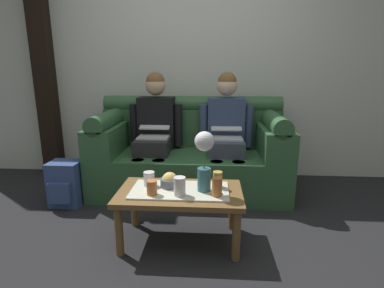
{
  "coord_description": "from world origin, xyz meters",
  "views": [
    {
      "loc": [
        0.22,
        -1.87,
        1.24
      ],
      "look_at": [
        0.04,
        0.79,
        0.58
      ],
      "focal_mm": 27.99,
      "sensor_mm": 36.0,
      "label": 1
    }
  ],
  "objects_px": {
    "couch": "(190,154)",
    "backpack_left": "(66,184)",
    "cup_near_left": "(152,188)",
    "cup_far_left": "(218,179)",
    "person_left": "(155,127)",
    "person_right": "(226,128)",
    "snack_bowl": "(170,181)",
    "cup_far_center": "(149,179)",
    "cup_far_right": "(217,187)",
    "coffee_table": "(180,198)",
    "flower_vase": "(204,156)",
    "cup_near_right": "(180,186)"
  },
  "relations": [
    {
      "from": "couch",
      "to": "backpack_left",
      "type": "bearing_deg",
      "value": -156.06
    },
    {
      "from": "cup_near_left",
      "to": "cup_far_left",
      "type": "relative_size",
      "value": 0.86
    },
    {
      "from": "cup_near_left",
      "to": "cup_far_left",
      "type": "bearing_deg",
      "value": 20.37
    },
    {
      "from": "person_left",
      "to": "person_right",
      "type": "height_order",
      "value": "same"
    },
    {
      "from": "snack_bowl",
      "to": "backpack_left",
      "type": "distance_m",
      "value": 1.19
    },
    {
      "from": "cup_far_center",
      "to": "cup_far_right",
      "type": "xyz_separation_m",
      "value": [
        0.5,
        -0.16,
        0.01
      ]
    },
    {
      "from": "snack_bowl",
      "to": "cup_far_center",
      "type": "distance_m",
      "value": 0.16
    },
    {
      "from": "person_right",
      "to": "cup_far_left",
      "type": "bearing_deg",
      "value": -95.86
    },
    {
      "from": "person_right",
      "to": "cup_far_right",
      "type": "bearing_deg",
      "value": -95.41
    },
    {
      "from": "person_left",
      "to": "person_right",
      "type": "xyz_separation_m",
      "value": [
        0.74,
        0.0,
        -0.0
      ]
    },
    {
      "from": "coffee_table",
      "to": "cup_far_left",
      "type": "height_order",
      "value": "cup_far_left"
    },
    {
      "from": "cup_far_center",
      "to": "couch",
      "type": "bearing_deg",
      "value": 76.68
    },
    {
      "from": "cup_near_left",
      "to": "cup_far_left",
      "type": "xyz_separation_m",
      "value": [
        0.45,
        0.17,
        0.01
      ]
    },
    {
      "from": "flower_vase",
      "to": "cup_far_left",
      "type": "distance_m",
      "value": 0.23
    },
    {
      "from": "snack_bowl",
      "to": "cup_far_left",
      "type": "height_order",
      "value": "cup_far_left"
    },
    {
      "from": "person_left",
      "to": "backpack_left",
      "type": "height_order",
      "value": "person_left"
    },
    {
      "from": "cup_near_left",
      "to": "cup_far_left",
      "type": "height_order",
      "value": "cup_far_left"
    },
    {
      "from": "cup_far_right",
      "to": "backpack_left",
      "type": "distance_m",
      "value": 1.56
    },
    {
      "from": "person_right",
      "to": "coffee_table",
      "type": "xyz_separation_m",
      "value": [
        -0.37,
        -1.04,
        -0.31
      ]
    },
    {
      "from": "person_left",
      "to": "cup_far_center",
      "type": "relative_size",
      "value": 11.62
    },
    {
      "from": "cup_near_left",
      "to": "cup_far_right",
      "type": "xyz_separation_m",
      "value": [
        0.44,
        0.01,
        0.01
      ]
    },
    {
      "from": "cup_near_left",
      "to": "cup_far_right",
      "type": "distance_m",
      "value": 0.44
    },
    {
      "from": "cup_near_left",
      "to": "cup_near_right",
      "type": "height_order",
      "value": "cup_near_right"
    },
    {
      "from": "cup_near_right",
      "to": "cup_far_right",
      "type": "distance_m",
      "value": 0.25
    },
    {
      "from": "person_left",
      "to": "coffee_table",
      "type": "height_order",
      "value": "person_left"
    },
    {
      "from": "couch",
      "to": "cup_near_left",
      "type": "relative_size",
      "value": 19.41
    },
    {
      "from": "couch",
      "to": "backpack_left",
      "type": "distance_m",
      "value": 1.25
    },
    {
      "from": "cup_far_left",
      "to": "backpack_left",
      "type": "distance_m",
      "value": 1.5
    },
    {
      "from": "person_left",
      "to": "cup_far_right",
      "type": "relative_size",
      "value": 9.47
    },
    {
      "from": "snack_bowl",
      "to": "cup_near_right",
      "type": "bearing_deg",
      "value": -59.3
    },
    {
      "from": "cup_near_left",
      "to": "cup_far_center",
      "type": "xyz_separation_m",
      "value": [
        -0.05,
        0.16,
        0.0
      ]
    },
    {
      "from": "person_right",
      "to": "backpack_left",
      "type": "xyz_separation_m",
      "value": [
        -1.5,
        -0.5,
        -0.45
      ]
    },
    {
      "from": "person_left",
      "to": "cup_far_left",
      "type": "xyz_separation_m",
      "value": [
        0.64,
        -0.98,
        -0.19
      ]
    },
    {
      "from": "flower_vase",
      "to": "cup_far_center",
      "type": "bearing_deg",
      "value": 170.62
    },
    {
      "from": "snack_bowl",
      "to": "cup_near_right",
      "type": "relative_size",
      "value": 1.08
    },
    {
      "from": "cup_near_right",
      "to": "coffee_table",
      "type": "bearing_deg",
      "value": 95.75
    },
    {
      "from": "snack_bowl",
      "to": "cup_near_left",
      "type": "relative_size",
      "value": 1.38
    },
    {
      "from": "flower_vase",
      "to": "cup_near_left",
      "type": "height_order",
      "value": "flower_vase"
    },
    {
      "from": "person_right",
      "to": "backpack_left",
      "type": "relative_size",
      "value": 2.91
    },
    {
      "from": "cup_far_left",
      "to": "cup_far_right",
      "type": "xyz_separation_m",
      "value": [
        -0.01,
        -0.16,
        0.01
      ]
    },
    {
      "from": "coffee_table",
      "to": "cup_far_center",
      "type": "xyz_separation_m",
      "value": [
        -0.23,
        0.06,
        0.12
      ]
    },
    {
      "from": "person_right",
      "to": "cup_far_center",
      "type": "distance_m",
      "value": 1.17
    },
    {
      "from": "cup_far_left",
      "to": "coffee_table",
      "type": "bearing_deg",
      "value": -166.32
    },
    {
      "from": "flower_vase",
      "to": "cup_near_left",
      "type": "distance_m",
      "value": 0.42
    },
    {
      "from": "flower_vase",
      "to": "snack_bowl",
      "type": "bearing_deg",
      "value": 167.23
    },
    {
      "from": "cup_far_left",
      "to": "cup_far_right",
      "type": "relative_size",
      "value": 0.91
    },
    {
      "from": "cup_far_center",
      "to": "cup_far_right",
      "type": "relative_size",
      "value": 0.81
    },
    {
      "from": "cup_far_center",
      "to": "cup_near_right",
      "type": "bearing_deg",
      "value": -33.25
    },
    {
      "from": "backpack_left",
      "to": "cup_far_center",
      "type": "bearing_deg",
      "value": -28.37
    },
    {
      "from": "person_left",
      "to": "snack_bowl",
      "type": "xyz_separation_m",
      "value": [
        0.29,
        -0.99,
        -0.21
      ]
    }
  ]
}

